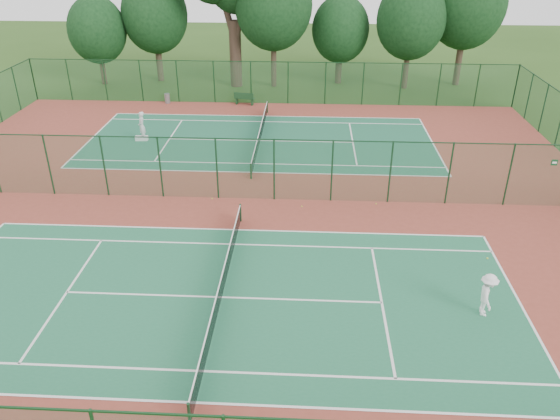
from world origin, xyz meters
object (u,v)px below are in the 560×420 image
object	(u,v)px
player_far	(142,126)
trash_bin	(167,98)
kit_bag	(142,138)
player_near	(487,295)
bench	(244,98)

from	to	relation	value
player_far	trash_bin	distance (m)	8.90
kit_bag	trash_bin	bearing A→B (deg)	86.07
player_near	kit_bag	bearing A→B (deg)	52.88
kit_bag	player_near	bearing A→B (deg)	-50.41
trash_bin	kit_bag	bearing A→B (deg)	-87.91
player_near	player_far	xyz separation A→B (m)	(-18.41, 18.20, 0.11)
player_near	bench	size ratio (longest dim) A/B	1.03
player_near	kit_bag	xyz separation A→B (m)	(-18.49, 18.10, -0.74)
player_near	kit_bag	distance (m)	25.89
trash_bin	bench	bearing A→B (deg)	-1.06
trash_bin	bench	xyz separation A→B (m)	(6.51, -0.12, 0.13)
kit_bag	bench	bearing A→B (deg)	49.01
player_near	trash_bin	world-z (taller)	player_near
bench	kit_bag	bearing A→B (deg)	-113.79
player_far	bench	distance (m)	10.67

